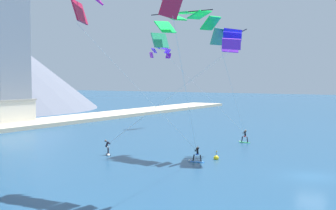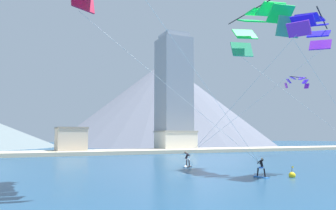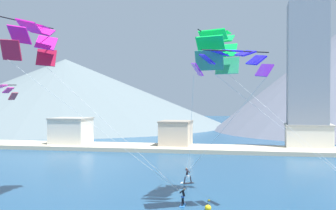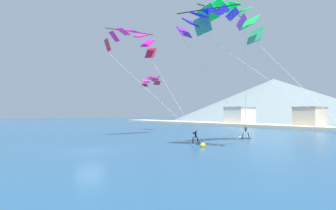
{
  "view_description": "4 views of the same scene",
  "coord_description": "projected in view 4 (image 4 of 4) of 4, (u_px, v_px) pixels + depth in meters",
  "views": [
    {
      "loc": [
        -40.92,
        -9.85,
        8.63
      ],
      "look_at": [
        -3.93,
        12.18,
        6.08
      ],
      "focal_mm": 50.0,
      "sensor_mm": 36.0,
      "label": 1
    },
    {
      "loc": [
        -17.51,
        -9.89,
        3.35
      ],
      "look_at": [
        -3.53,
        19.93,
        6.55
      ],
      "focal_mm": 35.0,
      "sensor_mm": 36.0,
      "label": 2
    },
    {
      "loc": [
        8.08,
        -29.19,
        9.8
      ],
      "look_at": [
        -0.19,
        11.94,
        8.99
      ],
      "focal_mm": 50.0,
      "sensor_mm": 36.0,
      "label": 3
    },
    {
      "loc": [
        23.9,
        -8.19,
        3.44
      ],
      "look_at": [
        -3.92,
        11.56,
        4.62
      ],
      "focal_mm": 28.0,
      "sensor_mm": 36.0,
      "label": 4
    }
  ],
  "objects": [
    {
      "name": "ground_plane",
      "position": [
        90.0,
        151.0,
        24.1
      ],
      "size": [
        400.0,
        400.0,
        0.0
      ],
      "primitive_type": "plane",
      "color": "navy"
    },
    {
      "name": "kitesurfer_near_lead",
      "position": [
        197.0,
        140.0,
        30.08
      ],
      "size": [
        0.56,
        1.75,
        1.69
      ],
      "color": "#337FDB",
      "rests_on": "ground"
    },
    {
      "name": "kitesurfer_near_trail",
      "position": [
        244.0,
        134.0,
        37.1
      ],
      "size": [
        1.57,
        1.45,
        1.8
      ],
      "color": "black",
      "rests_on": "ground"
    },
    {
      "name": "parafoil_kite_near_lead",
      "position": [
        132.0,
        40.0,
        41.01
      ],
      "size": [
        15.15,
        8.96,
        15.37
      ],
      "color": "#C01939"
    },
    {
      "name": "parafoil_kite_near_trail",
      "position": [
        211.0,
        19.0,
        25.74
      ],
      "size": [
        9.03,
        14.77,
        12.39
      ],
      "color": "purple"
    },
    {
      "name": "parafoil_kite_mid_center",
      "position": [
        230.0,
        18.0,
        29.68
      ],
      "size": [
        14.5,
        8.67,
        14.43
      ],
      "color": "#359F76"
    },
    {
      "name": "parafoil_kite_distant_low_drift",
      "position": [
        151.0,
        80.0,
        54.64
      ],
      "size": [
        5.34,
        1.73,
        1.82
      ],
      "color": "#993043"
    },
    {
      "name": "race_marker_buoy",
      "position": [
        203.0,
        145.0,
        27.41
      ],
      "size": [
        0.56,
        0.56,
        1.02
      ],
      "color": "yellow",
      "rests_on": "ground"
    },
    {
      "name": "shore_building_harbour_front",
      "position": [
        240.0,
        116.0,
        78.73
      ],
      "size": [
        6.94,
        6.99,
        5.63
      ],
      "color": "silver",
      "rests_on": "ground"
    },
    {
      "name": "shore_building_quay_east",
      "position": [
        310.0,
        117.0,
        62.61
      ],
      "size": [
        5.64,
        6.41,
        5.2
      ],
      "color": "beige",
      "rests_on": "ground"
    },
    {
      "name": "mountain_peak_central_summit",
      "position": [
        274.0,
        100.0,
        139.31
      ],
      "size": [
        108.23,
        108.23,
        22.2
      ],
      "color": "slate",
      "rests_on": "ground"
    }
  ]
}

